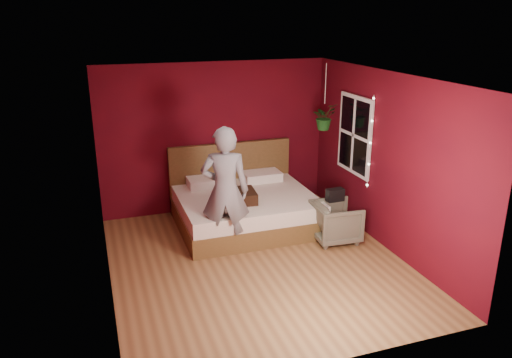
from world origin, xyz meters
name	(u,v)px	position (x,y,z in m)	size (l,w,h in m)	color
floor	(257,263)	(0.00, 0.00, 0.00)	(4.50, 4.50, 0.00)	olive
room_walls	(257,148)	(0.00, 0.00, 1.68)	(4.04, 4.54, 2.62)	#570912
window	(354,135)	(1.97, 0.90, 1.50)	(0.05, 0.97, 1.27)	white
fairy_lights	(370,143)	(1.94, 0.38, 1.50)	(0.04, 0.04, 1.45)	silver
bed	(244,206)	(0.24, 1.37, 0.31)	(2.19, 1.86, 1.21)	brown
person	(225,191)	(-0.31, 0.50, 0.95)	(0.69, 0.45, 1.90)	gray
armchair	(336,222)	(1.39, 0.30, 0.31)	(0.66, 0.68, 0.62)	#6B6954
handbag	(335,195)	(1.41, 0.41, 0.71)	(0.27, 0.14, 0.19)	black
throw_pillow	(239,196)	(0.05, 1.02, 0.64)	(0.50, 0.50, 0.18)	#321D10
hanging_plant	(324,117)	(1.64, 1.35, 1.73)	(0.48, 0.45, 1.09)	silver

